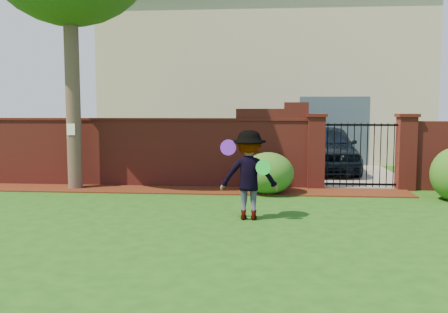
# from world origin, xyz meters

# --- Properties ---
(ground) EXTENTS (80.00, 80.00, 0.01)m
(ground) POSITION_xyz_m (0.00, 0.00, -0.01)
(ground) COLOR #1B4812
(ground) RESTS_ON ground
(mulch_bed) EXTENTS (11.10, 1.08, 0.03)m
(mulch_bed) POSITION_xyz_m (-0.95, 3.34, 0.01)
(mulch_bed) COLOR #38160A
(mulch_bed) RESTS_ON ground
(brick_wall) EXTENTS (8.70, 0.31, 2.16)m
(brick_wall) POSITION_xyz_m (-2.01, 4.00, 0.93)
(brick_wall) COLOR maroon
(brick_wall) RESTS_ON ground
(pillar_left) EXTENTS (0.50, 0.50, 1.88)m
(pillar_left) POSITION_xyz_m (2.40, 4.00, 0.96)
(pillar_left) COLOR maroon
(pillar_left) RESTS_ON ground
(pillar_right) EXTENTS (0.50, 0.50, 1.88)m
(pillar_right) POSITION_xyz_m (4.60, 4.00, 0.96)
(pillar_right) COLOR maroon
(pillar_right) RESTS_ON ground
(iron_gate) EXTENTS (1.78, 0.03, 1.60)m
(iron_gate) POSITION_xyz_m (3.50, 4.00, 0.85)
(iron_gate) COLOR black
(iron_gate) RESTS_ON ground
(driveway) EXTENTS (3.20, 8.00, 0.01)m
(driveway) POSITION_xyz_m (3.50, 8.00, 0.01)
(driveway) COLOR slate
(driveway) RESTS_ON ground
(house) EXTENTS (12.40, 6.40, 6.30)m
(house) POSITION_xyz_m (1.00, 12.00, 3.16)
(house) COLOR beige
(house) RESTS_ON ground
(car) EXTENTS (1.80, 4.41, 1.50)m
(car) POSITION_xyz_m (3.04, 7.12, 0.75)
(car) COLOR black
(car) RESTS_ON ground
(paper_notice) EXTENTS (0.20, 0.01, 0.28)m
(paper_notice) POSITION_xyz_m (-3.60, 3.21, 1.50)
(paper_notice) COLOR white
(paper_notice) RESTS_ON tree
(shrub_left) EXTENTS (1.21, 1.21, 0.99)m
(shrub_left) POSITION_xyz_m (1.21, 3.07, 0.49)
(shrub_left) COLOR #1A5419
(shrub_left) RESTS_ON ground
(man) EXTENTS (1.06, 0.62, 1.63)m
(man) POSITION_xyz_m (0.86, 0.41, 0.81)
(man) COLOR gray
(man) RESTS_ON ground
(frisbee_purple) EXTENTS (0.29, 0.11, 0.29)m
(frisbee_purple) POSITION_xyz_m (0.49, 0.36, 1.32)
(frisbee_purple) COLOR #611EC0
(frisbee_purple) RESTS_ON man
(frisbee_green) EXTENTS (0.28, 0.11, 0.27)m
(frisbee_green) POSITION_xyz_m (1.12, 0.22, 0.98)
(frisbee_green) COLOR green
(frisbee_green) RESTS_ON man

